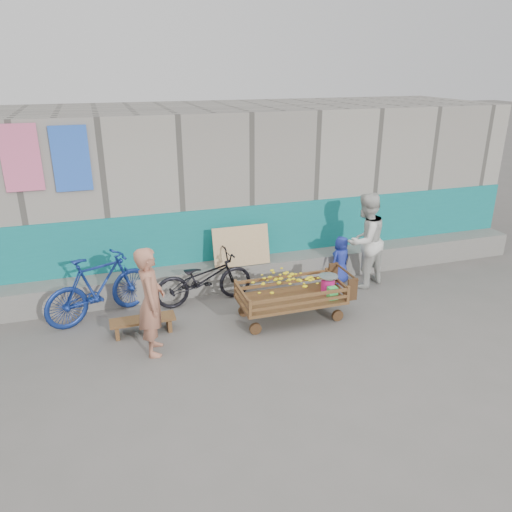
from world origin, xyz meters
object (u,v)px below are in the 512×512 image
object	(u,v)px
banana_cart	(289,289)
bicycle_blue	(99,287)
child	(341,260)
vendor_man	(151,301)
bicycle_dark	(204,278)
woman	(365,240)
bench	(143,322)

from	to	relation	value
banana_cart	bicycle_blue	world-z (taller)	bicycle_blue
child	banana_cart	bearing A→B (deg)	14.18
vendor_man	banana_cart	bearing A→B (deg)	-74.53
vendor_man	bicycle_dark	world-z (taller)	vendor_man
woman	bicycle_dark	bearing A→B (deg)	-26.61
banana_cart	child	xyz separation A→B (m)	(1.41, 1.03, -0.07)
banana_cart	bicycle_blue	xyz separation A→B (m)	(-2.79, 0.96, 0.02)
bench	child	size ratio (longest dim) A/B	1.09
bicycle_dark	vendor_man	bearing A→B (deg)	137.41
bench	bicycle_blue	distance (m)	0.96
banana_cart	child	size ratio (longest dim) A/B	2.02
child	bicycle_blue	xyz separation A→B (m)	(-4.20, -0.07, 0.09)
banana_cart	child	distance (m)	1.75
vendor_man	child	world-z (taller)	vendor_man
bench	banana_cart	bearing A→B (deg)	-6.75
bicycle_blue	bench	bearing A→B (deg)	-164.92
bicycle_dark	child	bearing A→B (deg)	-93.93
banana_cart	vendor_man	size ratio (longest dim) A/B	1.15
vendor_man	bicycle_dark	size ratio (longest dim) A/B	0.94
banana_cart	woman	distance (m)	1.94
bench	bicycle_dark	distance (m)	1.34
bicycle_dark	banana_cart	bearing A→B (deg)	-136.10
vendor_man	bicycle_dark	distance (m)	1.67
banana_cart	bicycle_dark	xyz separation A→B (m)	(-1.13, 0.99, -0.08)
woman	child	xyz separation A→B (m)	(-0.32, 0.24, -0.41)
bicycle_dark	woman	bearing A→B (deg)	-98.81
banana_cart	bicycle_blue	bearing A→B (deg)	161.01
child	bench	bearing A→B (deg)	-10.00
child	vendor_man	bearing A→B (deg)	-1.24
bench	vendor_man	size ratio (longest dim) A/B	0.62
banana_cart	woman	bearing A→B (deg)	24.58
bicycle_dark	bicycle_blue	size ratio (longest dim) A/B	0.94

